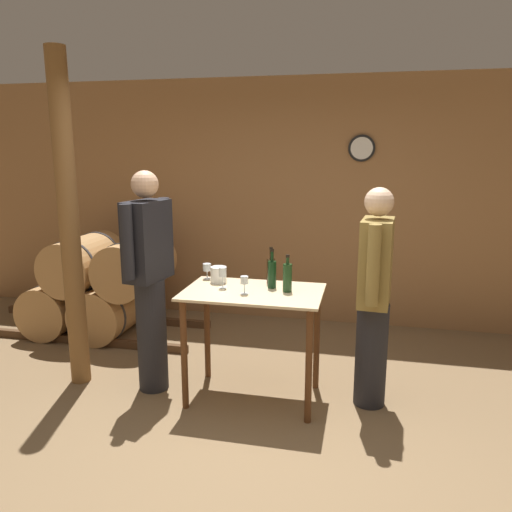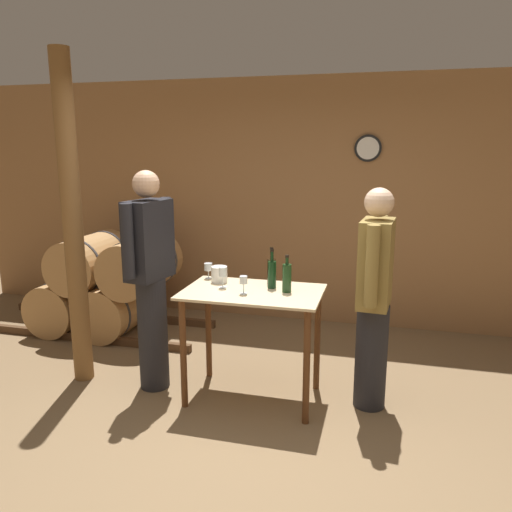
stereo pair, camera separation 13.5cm
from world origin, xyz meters
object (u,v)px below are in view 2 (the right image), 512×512
(ice_bucket, at_px, (219,274))
(person_host, at_px, (150,276))
(wine_bottle_left, at_px, (272,273))
(wine_glass_near_right, at_px, (244,281))
(wine_glass_near_left, at_px, (208,267))
(wine_glass_near_center, at_px, (223,273))
(person_visitor_with_scarf, at_px, (374,295))
(wooden_post, at_px, (72,223))
(wine_bottle_far_left, at_px, (271,270))
(wine_bottle_center, at_px, (287,277))

(ice_bucket, bearing_deg, person_host, -159.07)
(wine_bottle_left, xyz_separation_m, wine_glass_near_right, (-0.17, -0.21, -0.02))
(wine_glass_near_left, bearing_deg, wine_glass_near_center, -49.04)
(wine_glass_near_center, bearing_deg, wine_glass_near_left, 130.96)
(person_visitor_with_scarf, bearing_deg, wooden_post, -176.60)
(wine_glass_near_right, bearing_deg, ice_bucket, 136.57)
(wine_bottle_left, bearing_deg, ice_bucket, 172.46)
(wine_bottle_far_left, distance_m, person_visitor_with_scarf, 0.83)
(ice_bucket, height_order, person_visitor_with_scarf, person_visitor_with_scarf)
(wine_glass_near_left, relative_size, ice_bucket, 0.99)
(wine_bottle_center, xyz_separation_m, ice_bucket, (-0.58, 0.14, -0.05))
(wine_bottle_center, bearing_deg, person_host, -177.01)
(wine_glass_near_left, distance_m, wine_glass_near_right, 0.54)
(wine_bottle_left, height_order, wine_glass_near_center, wine_bottle_left)
(wine_bottle_center, bearing_deg, person_visitor_with_scarf, 6.54)
(person_host, bearing_deg, wine_glass_near_right, -5.05)
(wine_bottle_far_left, distance_m, wine_glass_near_right, 0.35)
(wooden_post, height_order, wine_glass_near_right, wooden_post)
(wooden_post, xyz_separation_m, wine_glass_near_left, (1.05, 0.30, -0.37))
(wooden_post, relative_size, wine_bottle_left, 8.73)
(wine_bottle_far_left, relative_size, wine_bottle_center, 1.05)
(ice_bucket, xyz_separation_m, person_visitor_with_scarf, (1.23, -0.07, -0.06))
(wooden_post, distance_m, person_visitor_with_scarf, 2.45)
(ice_bucket, relative_size, person_visitor_with_scarf, 0.08)
(wine_bottle_far_left, xyz_separation_m, wine_bottle_center, (0.16, -0.20, 0.00))
(wine_bottle_left, xyz_separation_m, wine_glass_near_center, (-0.37, -0.09, 0.00))
(wine_bottle_center, distance_m, person_host, 1.10)
(wine_glass_near_left, relative_size, person_visitor_with_scarf, 0.08)
(person_host, bearing_deg, wine_bottle_center, 2.99)
(wine_bottle_center, relative_size, wine_glass_near_left, 2.22)
(wine_glass_near_center, bearing_deg, ice_bucket, 118.40)
(wine_glass_near_left, xyz_separation_m, ice_bucket, (0.13, -0.09, -0.03))
(wine_glass_near_center, xyz_separation_m, wine_glass_near_right, (0.20, -0.12, -0.02))
(wooden_post, height_order, ice_bucket, wooden_post)
(wine_bottle_left, height_order, ice_bucket, wine_bottle_left)
(wine_bottle_far_left, xyz_separation_m, wine_glass_near_center, (-0.34, -0.20, 0.01))
(wine_glass_near_left, xyz_separation_m, person_visitor_with_scarf, (1.35, -0.16, -0.09))
(person_host, bearing_deg, ice_bucket, 20.93)
(wine_bottle_far_left, bearing_deg, wooden_post, -170.52)
(wine_glass_near_left, bearing_deg, wine_glass_near_right, -41.23)
(wine_glass_near_left, relative_size, wine_glass_near_center, 0.79)
(ice_bucket, bearing_deg, person_visitor_with_scarf, -3.04)
(wooden_post, relative_size, wine_glass_near_left, 20.90)
(wine_glass_near_left, bearing_deg, person_visitor_with_scarf, -6.59)
(person_host, distance_m, person_visitor_with_scarf, 1.75)
(wine_bottle_left, distance_m, wine_glass_near_left, 0.59)
(wine_glass_near_left, distance_m, person_visitor_with_scarf, 1.37)
(wooden_post, xyz_separation_m, wine_glass_near_right, (1.46, -0.06, -0.37))
(wine_bottle_left, height_order, person_host, person_host)
(ice_bucket, bearing_deg, wine_bottle_left, -7.54)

